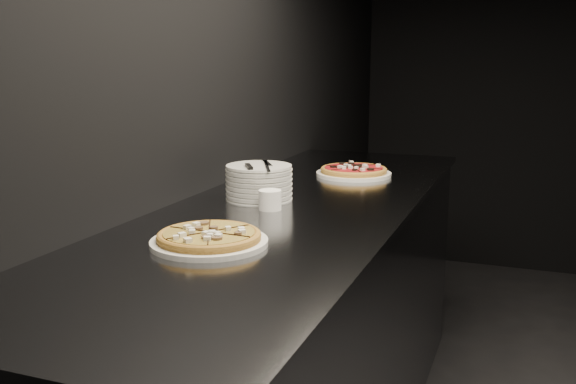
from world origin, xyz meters
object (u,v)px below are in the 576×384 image
(pizza_tomato, at_px, (354,171))
(plate_stack, at_px, (259,182))
(cutlery, at_px, (259,165))
(pizza_mushroom, at_px, (209,238))
(ramekin, at_px, (270,199))
(counter, at_px, (295,336))

(pizza_tomato, distance_m, plate_stack, 0.57)
(plate_stack, bearing_deg, cutlery, -62.38)
(pizza_tomato, relative_size, cutlery, 1.32)
(pizza_mushroom, bearing_deg, ramekin, 90.59)
(counter, height_order, cutlery, cutlery)
(ramekin, bearing_deg, cutlery, 126.52)
(pizza_mushroom, distance_m, cutlery, 0.54)
(pizza_mushroom, distance_m, ramekin, 0.41)
(pizza_tomato, xyz_separation_m, cutlery, (-0.17, -0.55, 0.10))
(cutlery, relative_size, ramekin, 3.20)
(plate_stack, distance_m, ramekin, 0.16)
(pizza_tomato, bearing_deg, counter, -94.52)
(pizza_mushroom, xyz_separation_m, cutlery, (-0.09, 0.53, 0.10))
(cutlery, bearing_deg, pizza_tomato, 40.35)
(counter, bearing_deg, ramekin, -112.31)
(counter, distance_m, pizza_mushroom, 0.71)
(pizza_tomato, height_order, ramekin, ramekin)
(counter, xyz_separation_m, ramekin, (-0.04, -0.11, 0.49))
(plate_stack, bearing_deg, pizza_tomato, 71.24)
(counter, xyz_separation_m, pizza_tomato, (0.04, 0.56, 0.48))
(counter, bearing_deg, pizza_tomato, 85.48)
(counter, relative_size, pizza_mushroom, 8.22)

